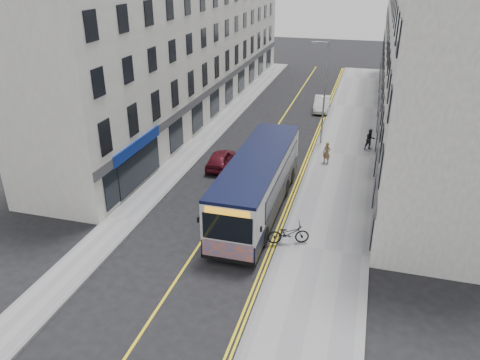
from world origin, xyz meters
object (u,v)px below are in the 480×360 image
Objects in this scene: city_bus at (258,182)px; car_white at (322,104)px; pedestrian_near at (327,153)px; pedestrian_far at (370,140)px; car_maroon at (221,159)px; bicycle at (288,233)px; streetlamp at (324,90)px.

car_white is (1.20, 21.32, -1.20)m from city_bus.
car_white is (-1.91, 13.37, -0.23)m from pedestrian_near.
car_maroon is at bearing -173.33° from pedestrian_far.
city_bus is 21.39m from car_white.
car_white is (-4.80, 9.81, -0.26)m from pedestrian_far.
bicycle is at bearing 124.99° from car_maroon.
pedestrian_far is at bearing 69.98° from pedestrian_near.
city_bus is 2.87× the size of car_white.
pedestrian_far is (3.83, -0.47, -3.45)m from streetlamp.
pedestrian_near is at bearing -23.29° from bicycle.
car_maroon is (-6.17, -6.52, -3.76)m from streetlamp.
streetlamp is 15.57m from bicycle.
streetlamp reaches higher than car_maroon.
pedestrian_near is at bearing -85.14° from car_white.
city_bus is at bearing -142.00° from pedestrian_far.
bicycle is at bearing -89.13° from streetlamp.
bicycle is 1.37× the size of pedestrian_near.
car_maroon is at bearing 126.24° from city_bus.
car_white is (-1.20, 24.46, -0.01)m from bicycle.
streetlamp reaches higher than bicycle.
bicycle is 0.52× the size of car_white.
streetlamp reaches higher than car_white.
car_white is at bearing 95.93° from streetlamp.
city_bus is 4.12m from bicycle.
pedestrian_far is (2.89, 3.56, 0.03)m from pedestrian_near.
bicycle is (2.40, -3.14, -1.19)m from city_bus.
bicycle is 10.72m from car_maroon.
bicycle is at bearing -52.65° from city_bus.
city_bus is 7.53× the size of pedestrian_near.
streetlamp is 1.95× the size of car_white.
bicycle is at bearing -128.29° from pedestrian_far.
car_maroon is at bearing -111.43° from car_white.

